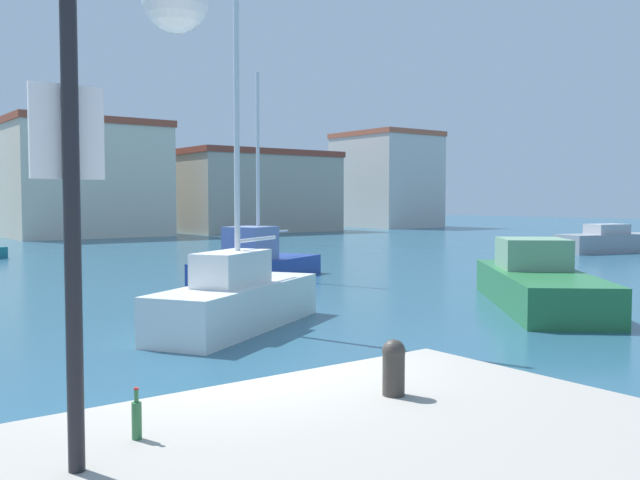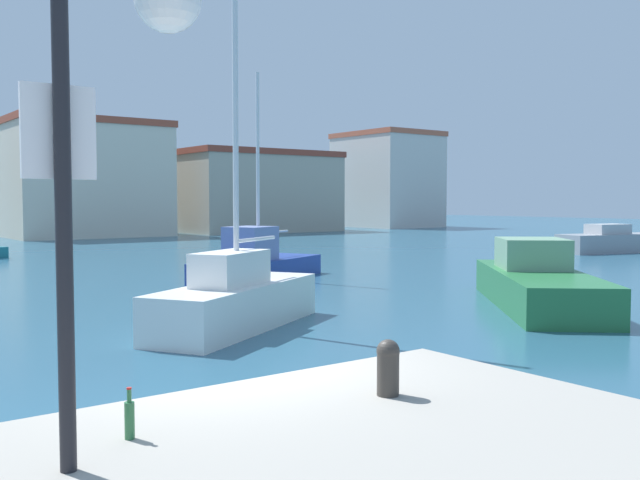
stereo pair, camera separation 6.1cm
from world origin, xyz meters
name	(u,v)px [view 2 (the right image)]	position (x,y,z in m)	size (l,w,h in m)	color
water	(298,260)	(15.00, 20.00, 0.00)	(160.00, 160.00, 0.00)	#285670
lamppost	(59,5)	(-2.17, -2.07, 3.86)	(1.80, 0.43, 4.35)	black
bottle	(130,419)	(-1.65, -1.74, 1.23)	(0.07, 0.07, 0.36)	#2D6B3D
mooring_bollard	(388,365)	(0.50, -1.99, 1.35)	(0.20, 0.20, 0.47)	#38332D
sailboat_blue_mid_harbor	(257,262)	(9.40, 14.52, 0.60)	(5.93, 4.21, 7.10)	#233D93
motorboat_green_outer_mooring	(537,283)	(11.91, 4.87, 0.59)	(6.25, 6.74, 1.71)	#28703D
motorboat_grey_distant_east	(617,242)	(31.22, 14.04, 0.56)	(7.09, 3.49, 1.49)	gray
sailboat_white_near_pier	(236,298)	(4.05, 6.69, 0.65)	(5.17, 3.95, 8.74)	white
waterfront_apartments	(82,179)	(14.46, 47.94, 4.35)	(11.32, 9.95, 8.68)	beige
harbor_office	(253,191)	(29.09, 46.90, 3.49)	(13.62, 9.00, 6.97)	#B2A893
yacht_club	(387,180)	(45.52, 47.76, 4.80)	(7.80, 9.51, 9.57)	beige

